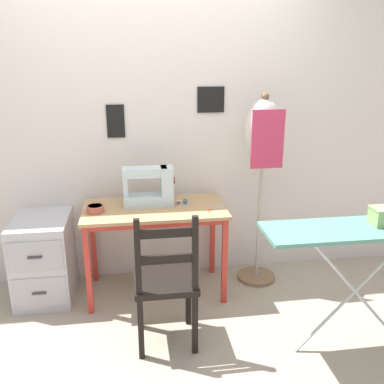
# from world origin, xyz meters

# --- Properties ---
(ground_plane) EXTENTS (14.00, 14.00, 0.00)m
(ground_plane) POSITION_xyz_m (0.00, 0.00, 0.00)
(ground_plane) COLOR tan
(wall_back) EXTENTS (10.00, 0.06, 2.55)m
(wall_back) POSITION_xyz_m (0.00, 0.63, 1.28)
(wall_back) COLOR silver
(wall_back) RESTS_ON ground_plane
(sewing_table) EXTENTS (1.09, 0.57, 0.72)m
(sewing_table) POSITION_xyz_m (0.00, 0.27, 0.63)
(sewing_table) COLOR tan
(sewing_table) RESTS_ON ground_plane
(sewing_machine) EXTENTS (0.40, 0.17, 0.33)m
(sewing_machine) POSITION_xyz_m (-0.02, 0.35, 0.86)
(sewing_machine) COLOR silver
(sewing_machine) RESTS_ON sewing_table
(fabric_bowl) EXTENTS (0.13, 0.13, 0.05)m
(fabric_bowl) POSITION_xyz_m (-0.44, 0.24, 0.75)
(fabric_bowl) COLOR #B25647
(fabric_bowl) RESTS_ON sewing_table
(scissors) EXTENTS (0.14, 0.11, 0.01)m
(scissors) POSITION_xyz_m (0.43, 0.17, 0.72)
(scissors) COLOR silver
(scissors) RESTS_ON sewing_table
(thread_spool_near_machine) EXTENTS (0.03, 0.03, 0.03)m
(thread_spool_near_machine) POSITION_xyz_m (0.19, 0.33, 0.73)
(thread_spool_near_machine) COLOR purple
(thread_spool_near_machine) RESTS_ON sewing_table
(thread_spool_mid_table) EXTENTS (0.04, 0.04, 0.04)m
(thread_spool_mid_table) POSITION_xyz_m (0.24, 0.32, 0.74)
(thread_spool_mid_table) COLOR #2875C1
(thread_spool_mid_table) RESTS_ON sewing_table
(wooden_chair) EXTENTS (0.40, 0.38, 0.94)m
(wooden_chair) POSITION_xyz_m (0.02, -0.39, 0.45)
(wooden_chair) COLOR black
(wooden_chair) RESTS_ON ground_plane
(filing_cabinet) EXTENTS (0.42, 0.57, 0.65)m
(filing_cabinet) POSITION_xyz_m (-0.86, 0.34, 0.33)
(filing_cabinet) COLOR #B7B7BC
(filing_cabinet) RESTS_ON ground_plane
(dress_form) EXTENTS (0.32, 0.32, 1.57)m
(dress_form) POSITION_xyz_m (0.86, 0.36, 1.14)
(dress_form) COLOR #846647
(dress_form) RESTS_ON ground_plane
(ironing_board) EXTENTS (1.22, 0.36, 0.86)m
(ironing_board) POSITION_xyz_m (1.20, -0.60, 0.81)
(ironing_board) COLOR #518E7A
(ironing_board) RESTS_ON ground_plane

